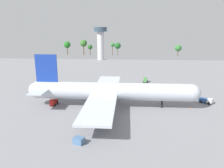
{
  "coord_description": "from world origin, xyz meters",
  "views": [
    {
      "loc": [
        5.64,
        -77.15,
        28.59
      ],
      "look_at": [
        0.0,
        0.0,
        8.74
      ],
      "focal_mm": 34.87,
      "sensor_mm": 36.0,
      "label": 1
    }
  ],
  "objects_px": {
    "baggage_tug": "(206,100)",
    "cargo_container_fore": "(79,140)",
    "safety_cone_nose": "(190,108)",
    "control_tower": "(101,40)",
    "cargo_loader": "(145,80)",
    "catering_truck": "(54,102)",
    "cargo_airplane": "(111,91)"
  },
  "relations": [
    {
      "from": "cargo_airplane",
      "to": "catering_truck",
      "type": "height_order",
      "value": "cargo_airplane"
    },
    {
      "from": "cargo_airplane",
      "to": "catering_truck",
      "type": "distance_m",
      "value": 22.59
    },
    {
      "from": "control_tower",
      "to": "catering_truck",
      "type": "bearing_deg",
      "value": -91.19
    },
    {
      "from": "cargo_loader",
      "to": "baggage_tug",
      "type": "height_order",
      "value": "cargo_loader"
    },
    {
      "from": "cargo_container_fore",
      "to": "catering_truck",
      "type": "bearing_deg",
      "value": 120.06
    },
    {
      "from": "cargo_airplane",
      "to": "cargo_container_fore",
      "type": "bearing_deg",
      "value": -102.7
    },
    {
      "from": "baggage_tug",
      "to": "cargo_container_fore",
      "type": "relative_size",
      "value": 1.69
    },
    {
      "from": "control_tower",
      "to": "cargo_loader",
      "type": "bearing_deg",
      "value": -67.99
    },
    {
      "from": "cargo_airplane",
      "to": "baggage_tug",
      "type": "relative_size",
      "value": 12.21
    },
    {
      "from": "control_tower",
      "to": "cargo_airplane",
      "type": "bearing_deg",
      "value": -81.2
    },
    {
      "from": "catering_truck",
      "to": "cargo_container_fore",
      "type": "height_order",
      "value": "catering_truck"
    },
    {
      "from": "cargo_loader",
      "to": "control_tower",
      "type": "distance_m",
      "value": 95.1
    },
    {
      "from": "catering_truck",
      "to": "control_tower",
      "type": "xyz_separation_m",
      "value": [
        2.63,
        126.26,
        16.92
      ]
    },
    {
      "from": "cargo_loader",
      "to": "control_tower",
      "type": "xyz_separation_m",
      "value": [
        -35.08,
        86.76,
        16.93
      ]
    },
    {
      "from": "cargo_loader",
      "to": "cargo_container_fore",
      "type": "height_order",
      "value": "cargo_loader"
    },
    {
      "from": "baggage_tug",
      "to": "cargo_airplane",
      "type": "bearing_deg",
      "value": -170.12
    },
    {
      "from": "catering_truck",
      "to": "safety_cone_nose",
      "type": "relative_size",
      "value": 6.82
    },
    {
      "from": "baggage_tug",
      "to": "cargo_container_fore",
      "type": "height_order",
      "value": "baggage_tug"
    },
    {
      "from": "safety_cone_nose",
      "to": "cargo_container_fore",
      "type": "bearing_deg",
      "value": -141.87
    },
    {
      "from": "cargo_loader",
      "to": "cargo_airplane",
      "type": "bearing_deg",
      "value": -111.75
    },
    {
      "from": "cargo_container_fore",
      "to": "safety_cone_nose",
      "type": "bearing_deg",
      "value": 38.13
    },
    {
      "from": "baggage_tug",
      "to": "control_tower",
      "type": "distance_m",
      "value": 133.17
    },
    {
      "from": "cargo_airplane",
      "to": "catering_truck",
      "type": "bearing_deg",
      "value": -178.95
    },
    {
      "from": "safety_cone_nose",
      "to": "control_tower",
      "type": "relative_size",
      "value": 0.02
    },
    {
      "from": "safety_cone_nose",
      "to": "cargo_airplane",
      "type": "bearing_deg",
      "value": 179.71
    },
    {
      "from": "cargo_container_fore",
      "to": "safety_cone_nose",
      "type": "relative_size",
      "value": 5.08
    },
    {
      "from": "cargo_loader",
      "to": "baggage_tug",
      "type": "distance_m",
      "value": 39.0
    },
    {
      "from": "cargo_loader",
      "to": "catering_truck",
      "type": "distance_m",
      "value": 54.61
    },
    {
      "from": "control_tower",
      "to": "baggage_tug",
      "type": "bearing_deg",
      "value": -64.73
    },
    {
      "from": "cargo_airplane",
      "to": "cargo_container_fore",
      "type": "xyz_separation_m",
      "value": [
        -6.26,
        -27.78,
        -5.04
      ]
    },
    {
      "from": "safety_cone_nose",
      "to": "control_tower",
      "type": "bearing_deg",
      "value": 111.02
    },
    {
      "from": "cargo_loader",
      "to": "catering_truck",
      "type": "xyz_separation_m",
      "value": [
        -37.7,
        -39.5,
        0.01
      ]
    }
  ]
}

